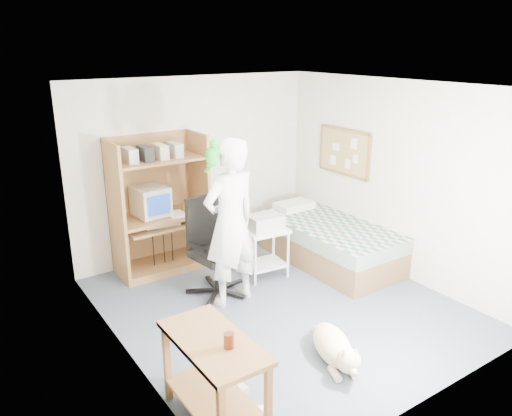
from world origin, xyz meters
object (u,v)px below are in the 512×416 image
Objects in this scene: computer_hutch at (159,210)px; person at (230,223)px; side_desk at (214,368)px; office_chair at (213,260)px; bed at (329,242)px; dog at (335,347)px; printer_cart at (265,245)px.

computer_hutch is 0.92× the size of person.
office_chair is (1.09, 1.93, -0.07)m from side_desk.
side_desk is (-2.85, -1.82, 0.21)m from bed.
dog is at bearing 1.82° from side_desk.
person is at bearing -77.31° from computer_hutch.
person is at bearing -173.35° from bed.
computer_hutch is 0.89× the size of bed.
dog is 1.44× the size of printer_cart.
computer_hutch reaches higher than printer_cart.
side_desk is 2.04m from person.
bed reaches higher than printer_cart.
person is 1.78m from dog.
side_desk is at bearing -147.50° from bed.
office_chair is 0.60× the size of person.
side_desk is 1.37m from dog.
person is at bearing -149.30° from printer_cart.
bed is 2.14× the size of dog.
person reaches higher than dog.
printer_cart is (0.71, 0.33, -0.54)m from person.
person reaches higher than computer_hutch.
computer_hutch reaches higher than office_chair.
person is (1.15, 1.62, 0.48)m from side_desk.
dog is (-1.52, -1.77, -0.13)m from bed.
office_chair is 0.64m from person.
office_chair is 1.92m from dog.
side_desk reaches higher than printer_cart.
office_chair is at bearing -87.29° from person.
bed is 3.39m from side_desk.
side_desk is (-0.85, -2.94, -0.33)m from computer_hutch.
computer_hutch is at bearing 95.41° from office_chair.
computer_hutch is 2.35m from bed.
bed is at bearing -11.65° from office_chair.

